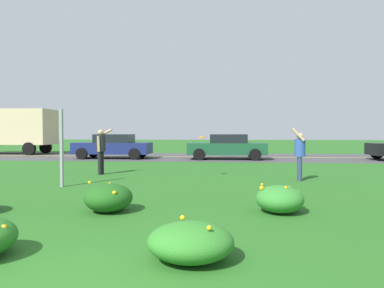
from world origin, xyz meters
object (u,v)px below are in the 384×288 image
(box_truck_white, at_px, (8,129))
(car_navy_center_right, at_px, (113,146))
(sign_post_near_path, at_px, (62,148))
(car_dark_green_center_left, at_px, (227,146))
(frisbee_orange, at_px, (202,137))
(person_catcher_blue_shirt, at_px, (300,152))
(person_thrower_dark_shirt, at_px, (101,147))

(box_truck_white, bearing_deg, car_navy_center_right, -21.13)
(sign_post_near_path, distance_m, box_truck_white, 17.69)
(car_dark_green_center_left, height_order, car_navy_center_right, same)
(frisbee_orange, height_order, car_navy_center_right, car_navy_center_right)
(car_dark_green_center_left, bearing_deg, person_catcher_blue_shirt, -75.57)
(car_navy_center_right, bearing_deg, car_dark_green_center_left, 0.00)
(person_thrower_dark_shirt, relative_size, frisbee_orange, 6.55)
(car_dark_green_center_left, distance_m, box_truck_white, 16.05)
(car_dark_green_center_left, bearing_deg, box_truck_white, 167.66)
(frisbee_orange, distance_m, car_navy_center_right, 10.04)
(person_thrower_dark_shirt, distance_m, box_truck_white, 15.57)
(frisbee_orange, relative_size, box_truck_white, 0.04)
(sign_post_near_path, distance_m, frisbee_orange, 4.58)
(person_catcher_blue_shirt, height_order, box_truck_white, box_truck_white)
(person_thrower_dark_shirt, height_order, car_dark_green_center_left, person_thrower_dark_shirt)
(frisbee_orange, bearing_deg, car_dark_green_center_left, 83.19)
(car_navy_center_right, bearing_deg, person_thrower_dark_shirt, -75.11)
(person_thrower_dark_shirt, distance_m, person_catcher_blue_shirt, 7.06)
(person_thrower_dark_shirt, relative_size, car_navy_center_right, 0.38)
(car_navy_center_right, distance_m, box_truck_white, 9.55)
(sign_post_near_path, bearing_deg, box_truck_white, 127.64)
(sign_post_near_path, relative_size, box_truck_white, 0.33)
(sign_post_near_path, xyz_separation_m, car_navy_center_right, (-1.94, 10.58, -0.38))
(box_truck_white, bearing_deg, person_catcher_blue_shirt, -34.08)
(person_catcher_blue_shirt, xyz_separation_m, box_truck_white, (-17.88, 12.10, 0.88))
(car_dark_green_center_left, height_order, box_truck_white, box_truck_white)
(sign_post_near_path, relative_size, frisbee_orange, 8.51)
(sign_post_near_path, height_order, person_thrower_dark_shirt, sign_post_near_path)
(car_dark_green_center_left, xyz_separation_m, box_truck_white, (-15.65, 3.42, 1.06))
(box_truck_white, bearing_deg, sign_post_near_path, -52.36)
(sign_post_near_path, bearing_deg, car_dark_green_center_left, 65.35)
(person_catcher_blue_shirt, bearing_deg, car_navy_center_right, 136.13)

